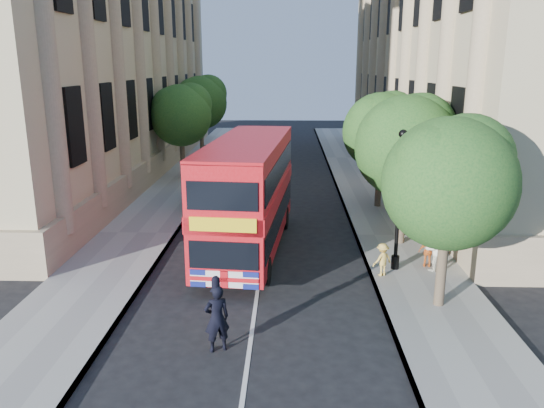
# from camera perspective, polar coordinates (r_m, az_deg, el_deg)

# --- Properties ---
(ground) EXTENTS (120.00, 120.00, 0.00)m
(ground) POSITION_cam_1_polar(r_m,az_deg,el_deg) (14.64, -2.53, -15.91)
(ground) COLOR black
(ground) RESTS_ON ground
(pavement_right) EXTENTS (3.50, 80.00, 0.12)m
(pavement_right) POSITION_cam_1_polar(r_m,az_deg,el_deg) (24.20, 13.01, -3.39)
(pavement_right) COLOR gray
(pavement_right) RESTS_ON ground
(pavement_left) EXTENTS (3.50, 80.00, 0.12)m
(pavement_left) POSITION_cam_1_polar(r_m,az_deg,el_deg) (24.67, -14.23, -3.11)
(pavement_left) COLOR gray
(pavement_left) RESTS_ON ground
(building_right) EXTENTS (12.00, 38.00, 18.00)m
(building_right) POSITION_cam_1_polar(r_m,az_deg,el_deg) (38.74, 21.96, 16.10)
(building_right) COLOR tan
(building_right) RESTS_ON ground
(building_left) EXTENTS (12.00, 38.00, 18.00)m
(building_left) POSITION_cam_1_polar(r_m,az_deg,el_deg) (39.45, -21.14, 16.13)
(building_left) COLOR tan
(building_left) RESTS_ON ground
(tree_right_near) EXTENTS (4.00, 4.00, 6.08)m
(tree_right_near) POSITION_cam_1_polar(r_m,az_deg,el_deg) (16.62, 18.67, 2.85)
(tree_right_near) COLOR #473828
(tree_right_near) RESTS_ON ground
(tree_right_mid) EXTENTS (4.20, 4.20, 6.37)m
(tree_right_mid) POSITION_cam_1_polar(r_m,az_deg,el_deg) (22.31, 14.37, 6.58)
(tree_right_mid) COLOR #473828
(tree_right_mid) RESTS_ON ground
(tree_right_far) EXTENTS (4.00, 4.00, 6.15)m
(tree_right_far) POSITION_cam_1_polar(r_m,az_deg,el_deg) (28.17, 11.77, 8.10)
(tree_right_far) COLOR #473828
(tree_right_far) RESTS_ON ground
(tree_left_far) EXTENTS (4.00, 4.00, 6.30)m
(tree_left_far) POSITION_cam_1_polar(r_m,az_deg,el_deg) (35.39, -9.72, 9.74)
(tree_left_far) COLOR #473828
(tree_left_far) RESTS_ON ground
(tree_left_back) EXTENTS (4.20, 4.20, 6.65)m
(tree_left_back) POSITION_cam_1_polar(r_m,az_deg,el_deg) (43.22, -7.64, 11.07)
(tree_left_back) COLOR #473828
(tree_left_back) RESTS_ON ground
(lamp_post) EXTENTS (0.32, 0.32, 5.16)m
(lamp_post) POSITION_cam_1_polar(r_m,az_deg,el_deg) (19.60, 13.46, -0.25)
(lamp_post) COLOR black
(lamp_post) RESTS_ON pavement_right
(double_decker_bus) EXTENTS (3.43, 9.93, 4.50)m
(double_decker_bus) POSITION_cam_1_polar(r_m,az_deg,el_deg) (21.29, -2.56, 1.28)
(double_decker_bus) COLOR red
(double_decker_bus) RESTS_ON ground
(box_van) EXTENTS (2.27, 5.16, 2.90)m
(box_van) POSITION_cam_1_polar(r_m,az_deg,el_deg) (29.03, -6.01, 2.74)
(box_van) COLOR black
(box_van) RESTS_ON ground
(police_constable) EXTENTS (0.81, 0.69, 1.89)m
(police_constable) POSITION_cam_1_polar(r_m,az_deg,el_deg) (14.46, -5.96, -12.13)
(police_constable) COLOR black
(police_constable) RESTS_ON ground
(woman_pedestrian) EXTENTS (0.92, 0.79, 1.63)m
(woman_pedestrian) POSITION_cam_1_polar(r_m,az_deg,el_deg) (20.27, 17.13, -4.67)
(woman_pedestrian) COLOR white
(woman_pedestrian) RESTS_ON pavement_right
(child_a) EXTENTS (0.73, 0.39, 1.19)m
(child_a) POSITION_cam_1_polar(r_m,az_deg,el_deg) (20.62, 16.45, -4.93)
(child_a) COLOR orange
(child_a) RESTS_ON pavement_right
(child_b) EXTENTS (0.89, 0.76, 1.20)m
(child_b) POSITION_cam_1_polar(r_m,az_deg,el_deg) (19.41, 11.78, -5.86)
(child_b) COLOR #E7BD4F
(child_b) RESTS_ON pavement_right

